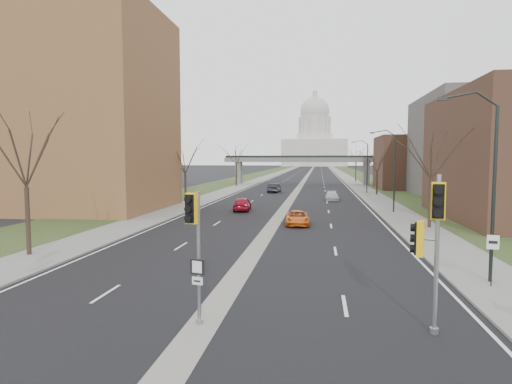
% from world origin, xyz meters
% --- Properties ---
extents(ground, '(700.00, 700.00, 0.00)m').
position_xyz_m(ground, '(0.00, 0.00, 0.00)').
color(ground, black).
rests_on(ground, ground).
extents(road_surface, '(20.00, 600.00, 0.01)m').
position_xyz_m(road_surface, '(0.00, 150.00, 0.01)').
color(road_surface, black).
rests_on(road_surface, ground).
extents(median_strip, '(1.20, 600.00, 0.02)m').
position_xyz_m(median_strip, '(0.00, 150.00, 0.00)').
color(median_strip, gray).
rests_on(median_strip, ground).
extents(sidewalk_right, '(4.00, 600.00, 0.12)m').
position_xyz_m(sidewalk_right, '(12.00, 150.00, 0.06)').
color(sidewalk_right, gray).
rests_on(sidewalk_right, ground).
extents(sidewalk_left, '(4.00, 600.00, 0.12)m').
position_xyz_m(sidewalk_left, '(-12.00, 150.00, 0.06)').
color(sidewalk_left, gray).
rests_on(sidewalk_left, ground).
extents(grass_verge_right, '(8.00, 600.00, 0.10)m').
position_xyz_m(grass_verge_right, '(18.00, 150.00, 0.05)').
color(grass_verge_right, '#2C3D1C').
rests_on(grass_verge_right, ground).
extents(grass_verge_left, '(8.00, 600.00, 0.10)m').
position_xyz_m(grass_verge_left, '(-18.00, 150.00, 0.05)').
color(grass_verge_left, '#2C3D1C').
rests_on(grass_verge_left, ground).
extents(apartment_building, '(25.00, 16.00, 22.00)m').
position_xyz_m(apartment_building, '(-26.00, 30.00, 11.00)').
color(apartment_building, brown).
rests_on(apartment_building, ground).
extents(commercial_block_mid, '(18.00, 22.00, 15.00)m').
position_xyz_m(commercial_block_mid, '(28.00, 52.00, 7.50)').
color(commercial_block_mid, '#5D5955').
rests_on(commercial_block_mid, ground).
extents(commercial_block_far, '(14.00, 14.00, 10.00)m').
position_xyz_m(commercial_block_far, '(22.00, 70.00, 5.00)').
color(commercial_block_far, '#492C22').
rests_on(commercial_block_far, ground).
extents(pedestrian_bridge, '(34.00, 3.00, 6.45)m').
position_xyz_m(pedestrian_bridge, '(0.00, 80.00, 4.84)').
color(pedestrian_bridge, slate).
rests_on(pedestrian_bridge, ground).
extents(capitol, '(48.00, 42.00, 55.75)m').
position_xyz_m(capitol, '(0.00, 320.00, 18.60)').
color(capitol, silver).
rests_on(capitol, ground).
extents(streetlight_near, '(2.61, 0.20, 8.70)m').
position_xyz_m(streetlight_near, '(10.99, 6.00, 6.95)').
color(streetlight_near, black).
rests_on(streetlight_near, sidewalk_right).
extents(streetlight_mid, '(2.61, 0.20, 8.70)m').
position_xyz_m(streetlight_mid, '(10.99, 32.00, 6.95)').
color(streetlight_mid, black).
rests_on(streetlight_mid, sidewalk_right).
extents(streetlight_far, '(2.61, 0.20, 8.70)m').
position_xyz_m(streetlight_far, '(10.99, 58.00, 6.95)').
color(streetlight_far, black).
rests_on(streetlight_far, sidewalk_right).
extents(tree_left_a, '(7.20, 7.20, 9.40)m').
position_xyz_m(tree_left_a, '(-13.00, 8.00, 6.64)').
color(tree_left_a, '#382B21').
rests_on(tree_left_a, sidewalk_left).
extents(tree_left_b, '(6.75, 6.75, 8.81)m').
position_xyz_m(tree_left_b, '(-13.00, 38.00, 6.23)').
color(tree_left_b, '#382B21').
rests_on(tree_left_b, sidewalk_left).
extents(tree_left_c, '(7.65, 7.65, 9.99)m').
position_xyz_m(tree_left_c, '(-13.00, 72.00, 7.04)').
color(tree_left_c, '#382B21').
rests_on(tree_left_c, sidewalk_left).
extents(tree_right_a, '(7.20, 7.20, 9.40)m').
position_xyz_m(tree_right_a, '(13.00, 22.00, 6.64)').
color(tree_right_a, '#382B21').
rests_on(tree_right_a, sidewalk_right).
extents(tree_right_b, '(6.30, 6.30, 8.22)m').
position_xyz_m(tree_right_b, '(13.00, 55.00, 5.82)').
color(tree_right_b, '#382B21').
rests_on(tree_right_b, sidewalk_right).
extents(tree_right_c, '(7.65, 7.65, 9.99)m').
position_xyz_m(tree_right_c, '(13.00, 95.00, 7.04)').
color(tree_right_c, '#382B21').
rests_on(tree_right_c, sidewalk_right).
extents(signal_pole_median, '(0.60, 0.78, 4.66)m').
position_xyz_m(signal_pole_median, '(-0.20, -0.86, 3.25)').
color(signal_pole_median, gray).
rests_on(signal_pole_median, ground).
extents(signal_pole_right, '(0.88, 1.13, 5.27)m').
position_xyz_m(signal_pole_right, '(7.52, -0.42, 3.45)').
color(signal_pole_right, gray).
rests_on(signal_pole_right, ground).
extents(speed_limit_sign, '(0.49, 0.15, 2.29)m').
position_xyz_m(speed_limit_sign, '(11.56, 5.24, 1.70)').
color(speed_limit_sign, black).
rests_on(speed_limit_sign, sidewalk_right).
extents(car_left_near, '(2.14, 4.59, 1.52)m').
position_xyz_m(car_left_near, '(-4.46, 31.69, 0.76)').
color(car_left_near, maroon).
rests_on(car_left_near, ground).
extents(car_left_far, '(2.10, 4.84, 1.55)m').
position_xyz_m(car_left_far, '(-3.59, 57.70, 0.77)').
color(car_left_far, black).
rests_on(car_left_far, ground).
extents(car_right_near, '(2.34, 4.54, 1.22)m').
position_xyz_m(car_right_near, '(2.10, 22.40, 0.61)').
color(car_right_near, '#D66116').
rests_on(car_right_near, ground).
extents(car_right_mid, '(1.80, 4.35, 1.26)m').
position_xyz_m(car_right_mid, '(5.70, 44.80, 0.63)').
color(car_right_mid, '#B7B8BF').
rests_on(car_right_mid, ground).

